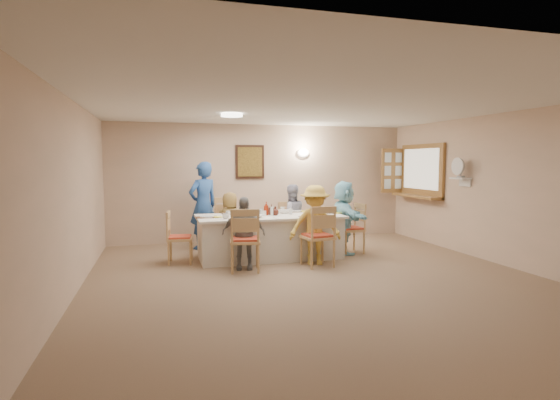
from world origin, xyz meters
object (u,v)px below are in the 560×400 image
object	(u,v)px
dining_table	(270,237)
chair_left_end	(180,237)
chair_back_left	(229,224)
chair_back_right	(289,225)
condiment_ketchup	(266,208)
chair_front_right	(317,235)
diner_front_right	(315,225)
diner_front_left	(243,233)
chair_right_end	(350,228)
serving_hatch	(422,171)
desk_fan	(459,170)
chair_front_left	(245,239)
diner_right_end	(344,217)
diner_back_left	(230,222)
diner_back_right	(291,217)
caregiver	(203,205)

from	to	relation	value
dining_table	chair_left_end	size ratio (longest dim) A/B	2.88
chair_back_left	chair_back_right	xyz separation A→B (m)	(1.20, 0.00, -0.06)
dining_table	condiment_ketchup	world-z (taller)	condiment_ketchup
chair_front_right	diner_front_right	size ratio (longest dim) A/B	0.77
diner_front_left	chair_front_right	bearing A→B (deg)	4.95
chair_back_left	chair_front_right	world-z (taller)	chair_back_left
chair_right_end	serving_hatch	bearing A→B (deg)	106.76
desk_fan	condiment_ketchup	world-z (taller)	desk_fan
chair_front_left	diner_right_end	size ratio (longest dim) A/B	0.74
diner_back_left	serving_hatch	bearing A→B (deg)	176.62
dining_table	chair_front_left	world-z (taller)	chair_front_left
chair_back_left	condiment_ketchup	world-z (taller)	chair_back_left
chair_left_end	diner_back_right	distance (m)	2.26
diner_right_end	condiment_ketchup	distance (m)	1.49
chair_back_left	diner_right_end	bearing A→B (deg)	-29.57
dining_table	condiment_ketchup	size ratio (longest dim) A/B	10.79
serving_hatch	chair_back_right	bearing A→B (deg)	178.84
desk_fan	dining_table	distance (m)	3.66
chair_front_right	condiment_ketchup	size ratio (longest dim) A/B	4.26
chair_front_right	diner_back_left	world-z (taller)	diner_back_left
serving_hatch	condiment_ketchup	bearing A→B (deg)	-168.99
diner_back_right	diner_front_left	world-z (taller)	diner_back_right
dining_table	diner_front_right	world-z (taller)	diner_front_right
diner_back_left	diner_back_right	bearing A→B (deg)	175.77
chair_left_end	chair_right_end	xyz separation A→B (m)	(3.10, 0.00, 0.02)
chair_front_right	diner_back_right	distance (m)	1.49
diner_front_left	caregiver	bearing A→B (deg)	114.48
chair_front_left	caregiver	bearing A→B (deg)	-67.28
chair_left_end	diner_right_end	distance (m)	2.98
dining_table	caregiver	world-z (taller)	caregiver
caregiver	diner_front_right	bearing A→B (deg)	104.13
desk_fan	diner_right_end	bearing A→B (deg)	163.03
desk_fan	diner_back_right	bearing A→B (deg)	155.40
dining_table	chair_left_end	xyz separation A→B (m)	(-1.55, 0.00, 0.06)
desk_fan	diner_right_end	xyz separation A→B (m)	(-2.00, 0.61, -0.87)
chair_back_right	caregiver	size ratio (longest dim) A/B	0.53
chair_front_right	chair_left_end	world-z (taller)	chair_front_right
chair_front_right	diner_right_end	size ratio (longest dim) A/B	0.75
serving_hatch	chair_front_left	size ratio (longest dim) A/B	1.50
desk_fan	chair_back_left	distance (m)	4.38
dining_table	diner_right_end	distance (m)	1.45
desk_fan	chair_left_end	size ratio (longest dim) A/B	0.34
chair_back_left	chair_front_left	bearing A→B (deg)	-97.97
dining_table	caregiver	size ratio (longest dim) A/B	1.50
dining_table	chair_right_end	distance (m)	1.55
chair_right_end	diner_right_end	bearing A→B (deg)	-93.78
diner_front_left	chair_left_end	bearing A→B (deg)	155.07
chair_left_end	condiment_ketchup	distance (m)	1.56
chair_left_end	diner_front_right	bearing A→B (deg)	-100.43
chair_front_right	condiment_ketchup	xyz separation A→B (m)	(-0.65, 0.84, 0.37)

